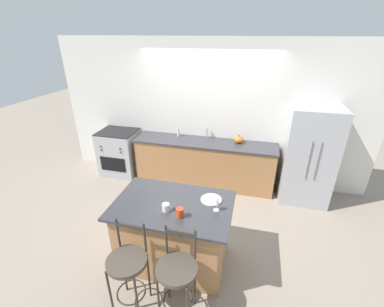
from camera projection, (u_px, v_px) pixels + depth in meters
The scene contains 15 objects.
ground_plane at pixel (200, 191), 4.92m from camera, with size 18.00×18.00×0.00m, color gray.
wall_back at pixel (208, 113), 4.90m from camera, with size 6.00×0.07×2.70m.
back_counter at pixel (204, 162), 5.03m from camera, with size 2.69×0.63×0.89m.
sink_faucet at pixel (207, 131), 4.95m from camera, with size 0.02×0.13×0.22m.
kitchen_island at pixel (174, 233), 3.26m from camera, with size 1.43×0.93×0.91m.
refrigerator at pixel (308, 155), 4.39m from camera, with size 0.81×0.73×1.70m.
oven_range at pixel (120, 152), 5.38m from camera, with size 0.75×0.66×0.94m.
bar_stool_near at pixel (128, 268), 2.64m from camera, with size 0.42×0.42×1.06m.
bar_stool_far at pixel (177, 276), 2.56m from camera, with size 0.42×0.42×1.06m.
dinner_plate at pixel (211, 199), 3.13m from camera, with size 0.26×0.26×0.02m.
wine_glass at pixel (217, 201), 2.90m from camera, with size 0.07×0.07×0.19m.
coffee_mug at pixel (166, 207), 2.93m from camera, with size 0.12×0.09×0.09m.
tumbler_cup at pixel (180, 213), 2.83m from camera, with size 0.08×0.08×0.11m.
pumpkin_decoration at pixel (239, 140), 4.75m from camera, with size 0.17×0.17×0.15m.
soap_bottle at pixel (179, 133), 5.07m from camera, with size 0.06×0.06×0.13m.
Camera 1 is at (0.87, -4.04, 2.77)m, focal length 24.00 mm.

